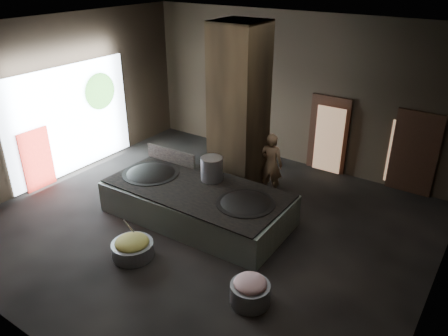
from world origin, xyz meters
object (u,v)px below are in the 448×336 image
Objects in this scene: hearth_platform at (197,203)px; stock_pot at (212,169)px; meat_basin at (250,294)px; cook at (271,164)px; veg_basin at (133,249)px; wok_right at (245,206)px; wok_left at (151,176)px.

hearth_platform is 7.67× the size of stock_pot.
meat_basin is (2.57, -2.35, -0.92)m from stock_pot.
stock_pot is 1.77m from cook.
stock_pot is 2.76m from veg_basin.
stock_pot reaches higher than veg_basin.
wok_right is 1.76× the size of meat_basin.
wok_left is at bearing 34.31° from cook.
veg_basin is (-1.06, -4.12, -0.70)m from cook.
hearth_platform is at bearing 145.47° from meat_basin.
cook reaches higher than stock_pot.
meat_basin is at bearing 105.62° from cook.
wok_right reaches higher than meat_basin.
cook is 2.32× the size of meat_basin.
veg_basin is (-1.54, -2.07, -0.59)m from wok_right.
hearth_platform is at bearing -95.19° from stock_pot.
wok_left is 2.80m from wok_right.
cook is 4.33m from meat_basin.
stock_pot is 0.34× the size of cook.
cook is at bearing 65.91° from hearth_platform.
stock_pot is (1.50, 0.60, 0.38)m from wok_left.
stock_pot is 3.60m from meat_basin.
stock_pot is at bearing 158.96° from wok_right.
stock_pot reaches higher than wok_right.
meat_basin is (2.62, -1.80, -0.19)m from hearth_platform.
veg_basin is 1.20× the size of meat_basin.
stock_pot is at bearing 137.52° from meat_basin.
veg_basin is at bearing 67.03° from cook.
wok_right is at bearing 124.40° from meat_basin.
wok_left reaches higher than meat_basin.
cook is (0.82, 1.55, -0.26)m from stock_pot.
meat_basin is (1.27, -1.85, -0.54)m from wok_right.
meat_basin is at bearing -55.60° from wok_right.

